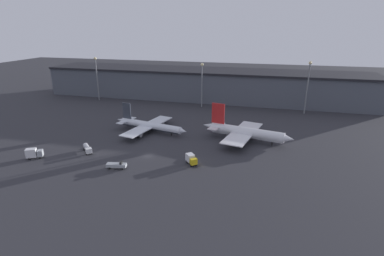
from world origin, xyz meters
TOP-DOWN VIEW (x-y plane):
  - ground at (0.00, 0.00)m, footprint 600.00×600.00m
  - terminal_building at (0.00, 96.76)m, footprint 211.47×31.72m
  - airplane_0 at (-9.59, 25.37)m, footprint 37.76×33.26m
  - airplane_1 at (34.14, 24.84)m, footprint 39.52×32.59m
  - service_vehicle_0 at (17.53, -2.75)m, footprint 5.13×5.45m
  - service_vehicle_1 at (-39.89, -12.79)m, footprint 6.17×4.90m
  - service_vehicle_2 at (-24.06, -2.76)m, footprint 6.56×6.60m
  - service_vehicle_3 at (-6.31, -12.72)m, footprint 7.05×3.23m
  - lamp_post_0 at (-65.38, 75.09)m, footprint 1.80×1.80m
  - lamp_post_1 at (3.80, 75.09)m, footprint 1.80×1.80m
  - lamp_post_2 at (62.55, 75.09)m, footprint 1.80×1.80m

SIDE VIEW (x-z plane):
  - ground at x=0.00m, z-range 0.00..0.00m
  - service_vehicle_3 at x=-6.31m, z-range -0.07..2.60m
  - service_vehicle_2 at x=-24.06m, z-range 0.27..2.94m
  - service_vehicle_0 at x=17.53m, z-range 0.17..3.63m
  - service_vehicle_1 at x=-39.89m, z-range 0.17..4.05m
  - airplane_0 at x=-9.59m, z-range -3.20..9.06m
  - airplane_1 at x=34.14m, z-range -3.75..11.22m
  - terminal_building at x=0.00m, z-range 0.04..19.32m
  - lamp_post_1 at x=3.80m, z-range 3.46..29.55m
  - lamp_post_0 at x=-65.38m, z-range 3.53..31.27m
  - lamp_post_2 at x=62.55m, z-range 3.58..32.38m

